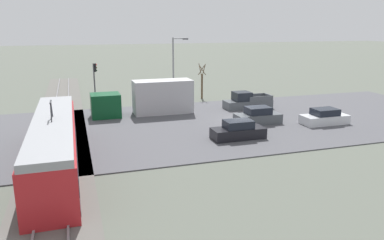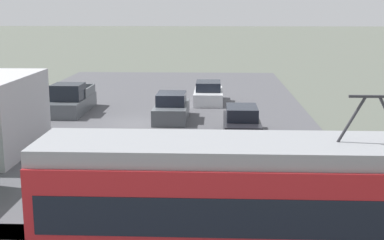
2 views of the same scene
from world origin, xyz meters
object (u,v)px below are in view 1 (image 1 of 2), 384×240
(pickup_truck, at_px, (247,102))
(no_parking_sign, at_px, (178,89))
(light_rail_tram, at_px, (55,144))
(sedan_car_0, at_px, (258,117))
(sedan_car_1, at_px, (325,117))
(street_tree, at_px, (202,83))
(street_lamp_near_crossing, at_px, (175,64))
(traffic_light_pole, at_px, (95,78))
(box_truck, at_px, (149,99))
(sedan_car_2, at_px, (238,131))

(pickup_truck, relative_size, no_parking_sign, 2.10)
(light_rail_tram, bearing_deg, sedan_car_0, -70.53)
(sedan_car_1, height_order, street_tree, street_tree)
(street_lamp_near_crossing, bearing_deg, street_tree, -92.36)
(traffic_light_pole, xyz_separation_m, street_tree, (-0.24, -12.87, -1.12))
(sedan_car_1, bearing_deg, street_lamp_near_crossing, -147.50)
(sedan_car_1, bearing_deg, street_tree, -157.09)
(box_truck, distance_m, sedan_car_0, 11.19)
(box_truck, xyz_separation_m, traffic_light_pole, (6.84, 4.88, 1.45))
(box_truck, bearing_deg, pickup_truck, -93.08)
(box_truck, bearing_deg, street_tree, -50.42)
(sedan_car_2, height_order, street_tree, street_tree)
(street_lamp_near_crossing, relative_size, no_parking_sign, 3.01)
(sedan_car_0, xyz_separation_m, traffic_light_pole, (13.73, 13.65, 2.38))
(sedan_car_1, relative_size, street_tree, 0.99)
(sedan_car_2, relative_size, street_lamp_near_crossing, 0.57)
(sedan_car_0, distance_m, traffic_light_pole, 19.51)
(sedan_car_0, height_order, street_tree, street_tree)
(pickup_truck, height_order, no_parking_sign, no_parking_sign)
(pickup_truck, distance_m, sedan_car_2, 11.63)
(light_rail_tram, bearing_deg, street_lamp_near_crossing, -33.81)
(pickup_truck, distance_m, no_parking_sign, 8.68)
(sedan_car_1, xyz_separation_m, traffic_light_pole, (15.76, 19.43, 2.43))
(box_truck, distance_m, street_tree, 10.37)
(sedan_car_2, relative_size, street_tree, 0.98)
(no_parking_sign, bearing_deg, street_lamp_near_crossing, -3.09)
(sedan_car_0, bearing_deg, box_truck, 51.83)
(street_tree, bearing_deg, box_truck, 129.58)
(sedan_car_1, bearing_deg, light_rail_tram, -79.89)
(sedan_car_1, height_order, no_parking_sign, no_parking_sign)
(sedan_car_0, relative_size, sedan_car_2, 0.99)
(light_rail_tram, xyz_separation_m, sedan_car_0, (6.17, -17.46, -0.90))
(box_truck, xyz_separation_m, no_parking_sign, (5.46, -4.50, -0.14))
(sedan_car_0, bearing_deg, light_rail_tram, 109.47)
(box_truck, distance_m, sedan_car_2, 11.88)
(sedan_car_2, bearing_deg, no_parking_sign, 1.85)
(light_rail_tram, height_order, no_parking_sign, light_rail_tram)
(sedan_car_1, height_order, street_lamp_near_crossing, street_lamp_near_crossing)
(light_rail_tram, bearing_deg, no_parking_sign, -35.48)
(traffic_light_pole, xyz_separation_m, street_lamp_near_crossing, (-0.10, -9.46, 1.28))
(sedan_car_2, bearing_deg, sedan_car_1, -79.29)
(pickup_truck, distance_m, street_tree, 7.77)
(sedan_car_2, height_order, no_parking_sign, no_parking_sign)
(light_rail_tram, distance_m, street_lamp_near_crossing, 24.00)
(street_tree, bearing_deg, light_rail_tram, 139.69)
(pickup_truck, height_order, sedan_car_2, pickup_truck)
(box_truck, bearing_deg, traffic_light_pole, 35.51)
(sedan_car_0, distance_m, no_parking_sign, 13.08)
(sedan_car_2, height_order, traffic_light_pole, traffic_light_pole)
(street_lamp_near_crossing, bearing_deg, box_truck, 145.86)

